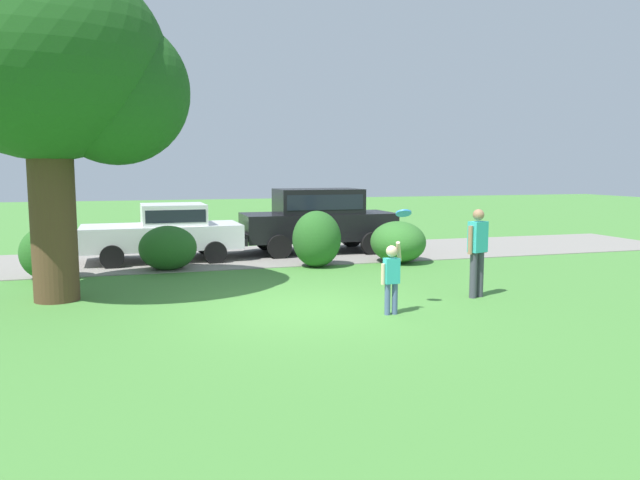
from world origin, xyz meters
TOP-DOWN VIEW (x-y plane):
  - ground_plane at (0.00, 0.00)m, footprint 80.00×80.00m
  - driveway_strip at (0.00, 6.72)m, footprint 28.00×4.40m
  - oak_tree_large at (-4.13, 2.11)m, footprint 4.81×4.40m
  - shrub_near_tree at (-4.81, 4.51)m, footprint 1.19×1.10m
  - shrub_centre_left at (-2.13, 5.03)m, footprint 1.42×1.19m
  - shrub_centre at (1.58, 4.40)m, footprint 1.26×1.14m
  - shrub_centre_right at (3.88, 4.48)m, footprint 1.46×1.63m
  - parked_sedan at (-2.09, 6.58)m, footprint 4.45×2.20m
  - parked_suv at (2.36, 6.95)m, footprint 4.71×2.12m
  - child_thrower at (1.38, -0.87)m, footprint 0.45×0.28m
  - frisbee at (1.74, -0.54)m, footprint 0.30×0.26m
  - adult_onlooker at (3.55, -0.05)m, footprint 0.50×0.33m

SIDE VIEW (x-z plane):
  - ground_plane at x=0.00m, z-range 0.00..0.00m
  - driveway_strip at x=0.00m, z-range 0.00..0.02m
  - shrub_centre_left at x=-2.13m, z-range -0.04..1.07m
  - shrub_centre_right at x=3.88m, z-range 0.00..1.12m
  - shrub_near_tree at x=-4.81m, z-range -0.04..1.18m
  - child_thrower at x=1.38m, z-range 0.07..1.36m
  - shrub_centre at x=1.58m, z-range 0.00..1.45m
  - parked_sedan at x=-2.09m, z-range 0.07..1.63m
  - adult_onlooker at x=3.55m, z-range 0.11..1.85m
  - parked_suv at x=2.36m, z-range 0.12..2.04m
  - frisbee at x=1.74m, z-range 1.64..1.83m
  - oak_tree_large at x=-4.13m, z-range 1.11..7.51m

